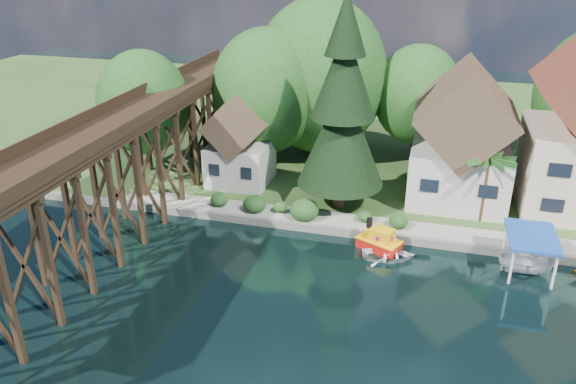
# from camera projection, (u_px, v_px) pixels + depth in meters

# --- Properties ---
(ground) EXTENTS (140.00, 140.00, 0.00)m
(ground) POSITION_uv_depth(u_px,v_px,m) (333.00, 299.00, 33.85)
(ground) COLOR black
(ground) RESTS_ON ground
(bank) EXTENTS (140.00, 52.00, 0.50)m
(bank) POSITION_uv_depth(u_px,v_px,m) (390.00, 128.00, 63.67)
(bank) COLOR #2D4B1E
(bank) RESTS_ON ground
(seawall) EXTENTS (60.00, 0.40, 0.62)m
(seawall) POSITION_uv_depth(u_px,v_px,m) (410.00, 240.00, 39.82)
(seawall) COLOR slate
(seawall) RESTS_ON ground
(promenade) EXTENTS (50.00, 2.60, 0.06)m
(promenade) POSITION_uv_depth(u_px,v_px,m) (440.00, 233.00, 40.39)
(promenade) COLOR gray
(promenade) RESTS_ON bank
(trestle_bridge) EXTENTS (4.12, 44.18, 9.30)m
(trestle_bridge) POSITION_uv_depth(u_px,v_px,m) (129.00, 162.00, 40.01)
(trestle_bridge) COLOR black
(trestle_bridge) RESTS_ON ground
(house_left) EXTENTS (7.64, 8.64, 11.02)m
(house_left) POSITION_uv_depth(u_px,v_px,m) (461.00, 144.00, 44.16)
(house_left) COLOR beige
(house_left) RESTS_ON bank
(shed) EXTENTS (5.09, 5.40, 7.85)m
(shed) POSITION_uv_depth(u_px,v_px,m) (240.00, 146.00, 47.65)
(shed) COLOR beige
(shed) RESTS_ON bank
(bg_trees) EXTENTS (49.90, 13.30, 10.57)m
(bg_trees) POSITION_uv_depth(u_px,v_px,m) (393.00, 95.00, 49.32)
(bg_trees) COLOR #382314
(bg_trees) RESTS_ON bank
(shrubs) EXTENTS (15.76, 2.47, 1.70)m
(shrubs) POSITION_uv_depth(u_px,v_px,m) (297.00, 207.00, 42.59)
(shrubs) COLOR #184319
(shrubs) RESTS_ON bank
(conifer) EXTENTS (6.63, 6.63, 16.33)m
(conifer) POSITION_uv_depth(u_px,v_px,m) (343.00, 110.00, 41.33)
(conifer) COLOR #382314
(conifer) RESTS_ON bank
(palm_tree) EXTENTS (4.98, 4.98, 5.40)m
(palm_tree) POSITION_uv_depth(u_px,v_px,m) (489.00, 162.00, 40.35)
(palm_tree) COLOR #382314
(palm_tree) RESTS_ON bank
(tugboat) EXTENTS (3.38, 2.71, 2.16)m
(tugboat) POSITION_uv_depth(u_px,v_px,m) (380.00, 241.00, 39.03)
(tugboat) COLOR red
(tugboat) RESTS_ON ground
(boat_white_a) EXTENTS (3.96, 3.15, 0.74)m
(boat_white_a) POSITION_uv_depth(u_px,v_px,m) (388.00, 254.00, 38.02)
(boat_white_a) COLOR white
(boat_white_a) RESTS_ON ground
(boat_canopy) EXTENTS (3.56, 4.42, 2.83)m
(boat_canopy) POSITION_uv_depth(u_px,v_px,m) (528.00, 257.00, 35.95)
(boat_canopy) COLOR silver
(boat_canopy) RESTS_ON ground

